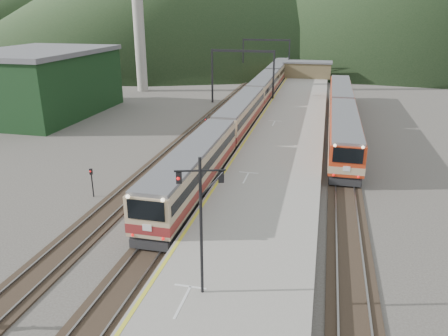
# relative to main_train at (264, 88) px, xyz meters

# --- Properties ---
(track_main) EXTENTS (2.60, 200.00, 0.23)m
(track_main) POSITION_rel_main_train_xyz_m (0.00, -18.33, -1.84)
(track_main) COLOR black
(track_main) RESTS_ON ground
(track_far) EXTENTS (2.60, 200.00, 0.23)m
(track_far) POSITION_rel_main_train_xyz_m (-5.00, -18.33, -1.84)
(track_far) COLOR black
(track_far) RESTS_ON ground
(track_second) EXTENTS (2.60, 200.00, 0.23)m
(track_second) POSITION_rel_main_train_xyz_m (11.50, -18.33, -1.84)
(track_second) COLOR black
(track_second) RESTS_ON ground
(platform) EXTENTS (8.00, 100.00, 1.00)m
(platform) POSITION_rel_main_train_xyz_m (5.60, -20.33, -1.41)
(platform) COLOR gray
(platform) RESTS_ON ground
(gantry_near) EXTENTS (9.55, 0.25, 8.00)m
(gantry_near) POSITION_rel_main_train_xyz_m (-2.85, -3.33, 3.68)
(gantry_near) COLOR black
(gantry_near) RESTS_ON ground
(gantry_far) EXTENTS (9.55, 0.25, 8.00)m
(gantry_far) POSITION_rel_main_train_xyz_m (-2.85, 21.67, 3.68)
(gantry_far) COLOR black
(gantry_far) RESTS_ON ground
(warehouse) EXTENTS (14.50, 20.50, 8.60)m
(warehouse) POSITION_rel_main_train_xyz_m (-28.00, -16.33, 2.41)
(warehouse) COLOR black
(warehouse) RESTS_ON ground
(smokestack) EXTENTS (1.80, 1.80, 30.00)m
(smokestack) POSITION_rel_main_train_xyz_m (-22.00, 3.67, 13.09)
(smokestack) COLOR #9E998E
(smokestack) RESTS_ON ground
(station_shed) EXTENTS (9.40, 4.40, 3.10)m
(station_shed) POSITION_rel_main_train_xyz_m (5.60, 19.67, 0.66)
(station_shed) COLOR brown
(station_shed) RESTS_ON platform
(main_train) EXTENTS (2.75, 94.44, 3.36)m
(main_train) POSITION_rel_main_train_xyz_m (0.00, 0.00, 0.00)
(main_train) COLOR tan
(main_train) RESTS_ON track_main
(second_train) EXTENTS (2.82, 38.48, 3.45)m
(second_train) POSITION_rel_main_train_xyz_m (11.50, -15.19, 0.05)
(second_train) COLOR #BD3516
(second_train) RESTS_ON track_second
(signal_mast) EXTENTS (2.13, 0.76, 6.71)m
(signal_mast) POSITION_rel_main_train_xyz_m (4.47, -51.38, 3.19)
(signal_mast) COLOR black
(signal_mast) RESTS_ON platform
(short_signal_b) EXTENTS (0.23, 0.18, 2.27)m
(short_signal_b) POSITION_rel_main_train_xyz_m (-3.27, -22.60, -0.44)
(short_signal_b) COLOR black
(short_signal_b) RESTS_ON ground
(short_signal_c) EXTENTS (0.26, 0.22, 2.27)m
(short_signal_c) POSITION_rel_main_train_xyz_m (-7.34, -40.37, -0.44)
(short_signal_c) COLOR black
(short_signal_c) RESTS_ON ground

